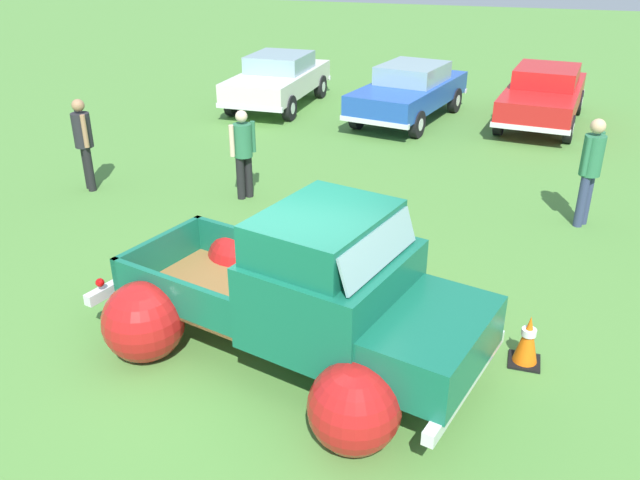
{
  "coord_description": "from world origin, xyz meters",
  "views": [
    {
      "loc": [
        2.3,
        -6.01,
        4.55
      ],
      "look_at": [
        0.0,
        1.42,
        0.81
      ],
      "focal_mm": 36.33,
      "sensor_mm": 36.0,
      "label": 1
    }
  ],
  "objects_px": {
    "lane_cone_1": "(528,340)",
    "spectator_2": "(591,165)",
    "show_car_0": "(278,78)",
    "spectator_1": "(243,149)",
    "show_car_2": "(544,94)",
    "show_car_1": "(410,90)",
    "spectator_0": "(84,139)",
    "lane_cone_0": "(407,252)",
    "vintage_pickup_truck": "(312,305)"
  },
  "relations": [
    {
      "from": "lane_cone_0",
      "to": "spectator_0",
      "type": "bearing_deg",
      "value": 166.95
    },
    {
      "from": "vintage_pickup_truck",
      "to": "show_car_0",
      "type": "relative_size",
      "value": 1.17
    },
    {
      "from": "vintage_pickup_truck",
      "to": "spectator_0",
      "type": "bearing_deg",
      "value": 160.33
    },
    {
      "from": "show_car_2",
      "to": "lane_cone_0",
      "type": "relative_size",
      "value": 7.36
    },
    {
      "from": "spectator_2",
      "to": "show_car_2",
      "type": "bearing_deg",
      "value": -54.15
    },
    {
      "from": "show_car_0",
      "to": "spectator_1",
      "type": "bearing_deg",
      "value": 15.74
    },
    {
      "from": "vintage_pickup_truck",
      "to": "lane_cone_1",
      "type": "bearing_deg",
      "value": 31.18
    },
    {
      "from": "spectator_1",
      "to": "vintage_pickup_truck",
      "type": "bearing_deg",
      "value": -21.89
    },
    {
      "from": "show_car_2",
      "to": "spectator_2",
      "type": "xyz_separation_m",
      "value": [
        0.68,
        -6.45,
        0.28
      ]
    },
    {
      "from": "vintage_pickup_truck",
      "to": "lane_cone_0",
      "type": "relative_size",
      "value": 7.87
    },
    {
      "from": "show_car_2",
      "to": "vintage_pickup_truck",
      "type": "bearing_deg",
      "value": -5.51
    },
    {
      "from": "show_car_0",
      "to": "show_car_1",
      "type": "relative_size",
      "value": 0.92
    },
    {
      "from": "show_car_0",
      "to": "lane_cone_1",
      "type": "bearing_deg",
      "value": 33.91
    },
    {
      "from": "show_car_1",
      "to": "spectator_0",
      "type": "relative_size",
      "value": 2.63
    },
    {
      "from": "vintage_pickup_truck",
      "to": "spectator_2",
      "type": "distance_m",
      "value": 5.96
    },
    {
      "from": "show_car_0",
      "to": "show_car_2",
      "type": "distance_m",
      "value": 7.11
    },
    {
      "from": "lane_cone_0",
      "to": "show_car_0",
      "type": "bearing_deg",
      "value": 120.99
    },
    {
      "from": "spectator_0",
      "to": "show_car_2",
      "type": "bearing_deg",
      "value": 173.12
    },
    {
      "from": "spectator_1",
      "to": "show_car_2",
      "type": "bearing_deg",
      "value": 89.55
    },
    {
      "from": "vintage_pickup_truck",
      "to": "spectator_2",
      "type": "bearing_deg",
      "value": 72.66
    },
    {
      "from": "vintage_pickup_truck",
      "to": "spectator_0",
      "type": "height_order",
      "value": "vintage_pickup_truck"
    },
    {
      "from": "show_car_0",
      "to": "show_car_2",
      "type": "height_order",
      "value": "same"
    },
    {
      "from": "spectator_0",
      "to": "vintage_pickup_truck",
      "type": "bearing_deg",
      "value": 96.41
    },
    {
      "from": "show_car_0",
      "to": "spectator_2",
      "type": "xyz_separation_m",
      "value": [
        7.79,
        -6.22,
        0.28
      ]
    },
    {
      "from": "spectator_0",
      "to": "spectator_1",
      "type": "distance_m",
      "value": 3.07
    },
    {
      "from": "spectator_0",
      "to": "spectator_2",
      "type": "relative_size",
      "value": 0.96
    },
    {
      "from": "show_car_2",
      "to": "lane_cone_0",
      "type": "bearing_deg",
      "value": -4.94
    },
    {
      "from": "lane_cone_0",
      "to": "lane_cone_1",
      "type": "bearing_deg",
      "value": -46.6
    },
    {
      "from": "show_car_0",
      "to": "show_car_1",
      "type": "bearing_deg",
      "value": 84.6
    },
    {
      "from": "show_car_1",
      "to": "spectator_2",
      "type": "bearing_deg",
      "value": 46.61
    },
    {
      "from": "spectator_0",
      "to": "spectator_1",
      "type": "bearing_deg",
      "value": 140.22
    },
    {
      "from": "spectator_0",
      "to": "spectator_2",
      "type": "height_order",
      "value": "spectator_2"
    },
    {
      "from": "spectator_0",
      "to": "spectator_1",
      "type": "relative_size",
      "value": 1.06
    },
    {
      "from": "show_car_2",
      "to": "lane_cone_0",
      "type": "height_order",
      "value": "show_car_2"
    },
    {
      "from": "show_car_1",
      "to": "show_car_2",
      "type": "distance_m",
      "value": 3.38
    },
    {
      "from": "show_car_1",
      "to": "spectator_1",
      "type": "xyz_separation_m",
      "value": [
        -1.94,
        -6.37,
        0.16
      ]
    },
    {
      "from": "show_car_1",
      "to": "spectator_2",
      "type": "xyz_separation_m",
      "value": [
        4.0,
        -5.83,
        0.28
      ]
    },
    {
      "from": "show_car_2",
      "to": "spectator_1",
      "type": "xyz_separation_m",
      "value": [
        -5.27,
        -6.99,
        0.16
      ]
    },
    {
      "from": "vintage_pickup_truck",
      "to": "spectator_1",
      "type": "relative_size",
      "value": 2.99
    },
    {
      "from": "vintage_pickup_truck",
      "to": "show_car_2",
      "type": "height_order",
      "value": "vintage_pickup_truck"
    },
    {
      "from": "show_car_1",
      "to": "spectator_1",
      "type": "height_order",
      "value": "spectator_1"
    },
    {
      "from": "show_car_0",
      "to": "spectator_2",
      "type": "bearing_deg",
      "value": 51.87
    },
    {
      "from": "show_car_1",
      "to": "lane_cone_0",
      "type": "relative_size",
      "value": 7.35
    },
    {
      "from": "show_car_0",
      "to": "lane_cone_1",
      "type": "xyz_separation_m",
      "value": [
        6.97,
        -10.56,
        -0.47
      ]
    },
    {
      "from": "spectator_1",
      "to": "lane_cone_0",
      "type": "bearing_deg",
      "value": 6.38
    },
    {
      "from": "show_car_2",
      "to": "spectator_0",
      "type": "xyz_separation_m",
      "value": [
        -8.29,
        -7.48,
        0.23
      ]
    },
    {
      "from": "lane_cone_1",
      "to": "spectator_2",
      "type": "bearing_deg",
      "value": 79.37
    },
    {
      "from": "lane_cone_0",
      "to": "show_car_1",
      "type": "bearing_deg",
      "value": 99.94
    },
    {
      "from": "lane_cone_1",
      "to": "spectator_1",
      "type": "bearing_deg",
      "value": 143.45
    },
    {
      "from": "show_car_1",
      "to": "show_car_0",
      "type": "bearing_deg",
      "value": -83.75
    }
  ]
}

